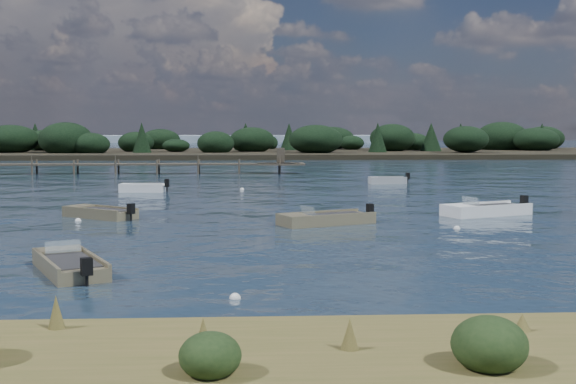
{
  "coord_description": "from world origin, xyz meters",
  "views": [
    {
      "loc": [
        0.88,
        -28.33,
        4.72
      ],
      "look_at": [
        3.04,
        14.0,
        1.0
      ],
      "focal_mm": 45.0,
      "sensor_mm": 36.0,
      "label": 1
    }
  ],
  "objects": [
    {
      "name": "tender_far_white",
      "position": [
        -7.28,
        25.95,
        0.18
      ],
      "size": [
        3.71,
        1.59,
        1.26
      ],
      "color": "white",
      "rests_on": "ground"
    },
    {
      "name": "far_headland",
      "position": [
        25.0,
        100.0,
        1.96
      ],
      "size": [
        190.0,
        40.0,
        5.8
      ],
      "color": "black",
      "rests_on": "ground"
    },
    {
      "name": "dinghy_near_olive",
      "position": [
        -5.13,
        -4.54,
        0.15
      ],
      "size": [
        3.39,
        4.72,
        1.16
      ],
      "color": "#756B4E",
      "rests_on": "ground"
    },
    {
      "name": "buoy_b",
      "position": [
        10.57,
        4.96,
        0.0
      ],
      "size": [
        0.32,
        0.32,
        0.32
      ],
      "primitive_type": "sphere",
      "color": "white",
      "rests_on": "ground"
    },
    {
      "name": "dinghy_mid_white_a",
      "position": [
        4.57,
        7.06,
        0.16
      ],
      "size": [
        5.09,
        3.58,
        1.2
      ],
      "color": "#756B4E",
      "rests_on": "ground"
    },
    {
      "name": "buoy_c",
      "position": [
        -8.01,
        8.85,
        0.0
      ],
      "size": [
        0.32,
        0.32,
        0.32
      ],
      "primitive_type": "sphere",
      "color": "white",
      "rests_on": "ground"
    },
    {
      "name": "dinghy_mid_white_b",
      "position": [
        13.72,
        10.32,
        0.17
      ],
      "size": [
        5.33,
        3.54,
        1.32
      ],
      "color": "white",
      "rests_on": "ground"
    },
    {
      "name": "buoy_a",
      "position": [
        0.41,
        -8.51,
        0.0
      ],
      "size": [
        0.32,
        0.32,
        0.32
      ],
      "primitive_type": "sphere",
      "color": "white",
      "rests_on": "ground"
    },
    {
      "name": "jetty",
      "position": [
        -21.74,
        47.99,
        0.98
      ],
      "size": [
        64.5,
        3.2,
        3.4
      ],
      "color": "#474034",
      "rests_on": "ground"
    },
    {
      "name": "buoy_e",
      "position": [
        0.15,
        27.59,
        0.0
      ],
      "size": [
        0.32,
        0.32,
        0.32
      ],
      "primitive_type": "sphere",
      "color": "white",
      "rests_on": "ground"
    },
    {
      "name": "dinghy_mid_grey",
      "position": [
        -7.18,
        10.21,
        0.16
      ],
      "size": [
        4.3,
        3.72,
        1.14
      ],
      "color": "#756B4E",
      "rests_on": "ground"
    },
    {
      "name": "ground",
      "position": [
        0.0,
        60.0,
        0.0
      ],
      "size": [
        400.0,
        400.0,
        0.0
      ],
      "primitive_type": "plane",
      "color": "#152331",
      "rests_on": "ground"
    },
    {
      "name": "shore_lip",
      "position": [
        0.0,
        -12.2,
        0.0
      ],
      "size": [
        160.0,
        0.6,
        0.3
      ],
      "primitive_type": "cube",
      "color": "black",
      "rests_on": "ground"
    },
    {
      "name": "buoy_d",
      "position": [
        14.78,
        12.9,
        0.0
      ],
      "size": [
        0.32,
        0.32,
        0.32
      ],
      "primitive_type": "sphere",
      "color": "white",
      "rests_on": "ground"
    },
    {
      "name": "tender_far_grey_b",
      "position": [
        12.6,
        33.06,
        0.17
      ],
      "size": [
        3.56,
        1.48,
        1.21
      ],
      "color": "#A3A7AA",
      "rests_on": "ground"
    }
  ]
}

